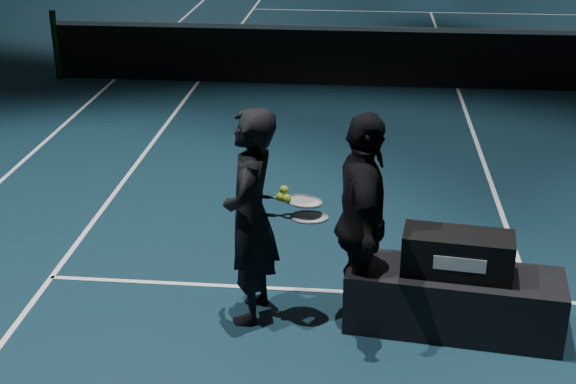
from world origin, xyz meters
name	(u,v)px	position (x,y,z in m)	size (l,w,h in m)	color
floor	(458,89)	(0.00, 0.00, 0.00)	(36.00, 36.00, 0.00)	#0D2432
court_lines	(458,89)	(0.00, 0.00, 0.00)	(10.98, 23.78, 0.01)	white
net_post_left	(56,45)	(-6.40, 0.00, 0.55)	(0.10, 0.10, 1.10)	black
net_mesh	(460,61)	(0.00, 0.00, 0.45)	(12.80, 0.02, 0.86)	black
net_tape	(463,31)	(0.00, 0.00, 0.92)	(12.80, 0.03, 0.07)	white
player_bench	(453,301)	(-0.71, -6.87, 0.24)	(1.63, 0.54, 0.49)	black
racket_bag	(457,253)	(-0.71, -6.87, 0.65)	(0.82, 0.35, 0.33)	black
bag_signature	(460,265)	(-0.71, -7.04, 0.65)	(0.38, 0.00, 0.11)	white
player_a	(250,217)	(-2.28, -6.82, 0.86)	(0.63, 0.41, 1.72)	black
player_b	(362,223)	(-1.43, -6.85, 0.86)	(1.01, 0.42, 1.72)	black
racket_lower	(309,217)	(-1.83, -6.83, 0.89)	(0.68, 0.22, 0.03)	black
racket_upper	(303,201)	(-1.88, -6.79, 1.00)	(0.68, 0.22, 0.03)	black
tennis_balls	(284,195)	(-2.02, -6.82, 1.05)	(0.12, 0.10, 0.12)	#BFD22C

